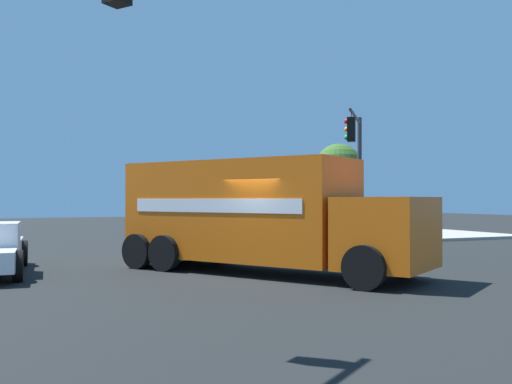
{
  "coord_description": "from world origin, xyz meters",
  "views": [
    {
      "loc": [
        6.22,
        13.55,
        2.01
      ],
      "look_at": [
        0.47,
        0.14,
        2.18
      ],
      "focal_mm": 39.75,
      "sensor_mm": 36.0,
      "label": 1
    }
  ],
  "objects_px": {
    "shade_tree_near": "(339,168)",
    "delivery_truck": "(258,215)",
    "traffic_light_secondary": "(357,157)",
    "pedestrian_near_corner": "(362,216)"
  },
  "relations": [
    {
      "from": "delivery_truck",
      "to": "shade_tree_near",
      "type": "xyz_separation_m",
      "value": [
        -11.74,
        -15.01,
        2.29
      ]
    },
    {
      "from": "delivery_truck",
      "to": "traffic_light_secondary",
      "type": "distance_m",
      "value": 9.97
    },
    {
      "from": "delivery_truck",
      "to": "traffic_light_secondary",
      "type": "relative_size",
      "value": 1.54
    },
    {
      "from": "traffic_light_secondary",
      "to": "delivery_truck",
      "type": "bearing_deg",
      "value": 40.93
    },
    {
      "from": "traffic_light_secondary",
      "to": "shade_tree_near",
      "type": "distance_m",
      "value": 9.69
    },
    {
      "from": "shade_tree_near",
      "to": "delivery_truck",
      "type": "bearing_deg",
      "value": 51.96
    },
    {
      "from": "delivery_truck",
      "to": "traffic_light_secondary",
      "type": "height_order",
      "value": "traffic_light_secondary"
    },
    {
      "from": "pedestrian_near_corner",
      "to": "delivery_truck",
      "type": "bearing_deg",
      "value": 47.75
    },
    {
      "from": "traffic_light_secondary",
      "to": "pedestrian_near_corner",
      "type": "relative_size",
      "value": 3.54
    },
    {
      "from": "pedestrian_near_corner",
      "to": "shade_tree_near",
      "type": "bearing_deg",
      "value": -50.51
    }
  ]
}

